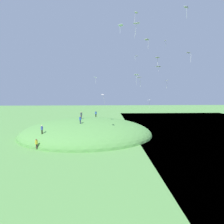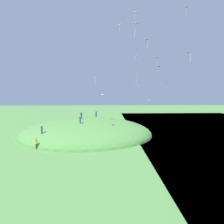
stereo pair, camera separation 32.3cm
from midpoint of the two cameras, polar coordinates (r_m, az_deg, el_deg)
The scene contains 24 objects.
ground_plane at distance 39.59m, azimuth 4.15°, elevation -8.07°, with size 160.00×160.00×0.00m, color #609C4D.
grass_hill at distance 42.42m, azimuth -8.34°, elevation -7.09°, with size 30.41×24.71×7.39m, color #5D9E4B.
person_walking_path at distance 41.95m, azimuth -10.07°, elevation -0.76°, with size 0.47×0.47×1.61m.
person_with_child at distance 35.79m, azimuth -21.87°, elevation -4.93°, with size 0.53×0.53×1.67m.
person_near_shore at distance 37.24m, azimuth -10.43°, elevation -2.20°, with size 0.47×0.47×1.57m.
person_watching_kites at distance 33.75m, azimuth -23.39°, elevation -9.02°, with size 0.50×0.50×1.76m.
person_on_hilltop at distance 48.42m, azimuth -5.41°, elevation -0.39°, with size 0.64×0.64×1.69m.
kite_0 at distance 40.86m, azimuth 16.53°, elevation 21.07°, with size 0.53×0.65×1.08m.
kite_1 at distance 38.45m, azimuth 17.05°, elevation 9.61°, with size 0.94×1.17×1.71m.
kite_2 at distance 36.12m, azimuth 2.53°, elevation 26.00°, with size 0.99×0.91×1.58m.
kite_3 at distance 32.44m, azimuth 10.87°, elevation 21.79°, with size 1.02×1.06×1.59m.
kite_4 at distance 30.05m, azimuth 22.43°, elevation 28.56°, with size 0.84×0.89×1.64m.
kite_5 at distance 32.38m, azimuth 14.10°, elevation 16.51°, with size 0.66×0.83×1.31m.
kite_6 at distance 28.83m, azimuth 8.37°, elevation 10.86°, with size 0.82×1.01×1.56m.
kite_7 at distance 30.07m, azimuth 7.51°, elevation 26.22°, with size 1.10×0.95×2.19m.
kite_8 at distance 39.07m, azimuth -3.16°, elevation 5.28°, with size 0.82×0.77×2.13m.
kite_9 at distance 39.30m, azimuth 11.60°, elevation 3.66°, with size 0.88×1.08×2.09m.
kite_10 at distance 39.10m, azimuth 7.55°, elevation 17.34°, with size 0.72×0.62×1.07m.
kite_11 at distance 30.12m, azimuth 23.19°, elevation 16.90°, with size 0.69×0.65×1.48m.
kite_12 at distance 37.65m, azimuth 14.43°, elevation 13.94°, with size 1.15×1.21×1.15m.
kite_13 at distance 31.42m, azimuth -5.68°, elevation 10.92°, with size 0.55×0.74×1.20m.
kite_14 at distance 35.03m, azimuth 7.39°, elevation 28.84°, with size 0.67×0.80×1.97m.
kite_15 at distance 38.06m, azimuth 7.59°, elevation 11.58°, with size 1.01×0.75×2.30m.
mooring_post at distance 39.35m, azimuth 7.07°, elevation -7.20°, with size 0.14×0.14×1.34m, color brown.
Camera 1 is at (4.37, 37.95, 10.42)m, focal length 28.42 mm.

